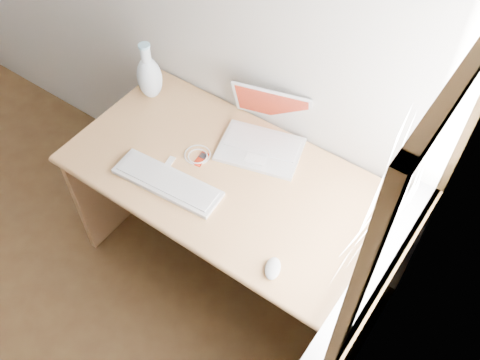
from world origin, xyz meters
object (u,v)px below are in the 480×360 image
Objects in this scene: desk at (244,196)px; external_keyboard at (167,182)px; vase at (149,76)px; laptop at (267,135)px.

external_keyboard reaches higher than desk.
vase is (-0.40, 0.37, 0.11)m from external_keyboard.
laptop is at bearing 87.40° from desk.
external_keyboard is (-0.20, -0.27, 0.23)m from desk.
vase reaches higher than laptop.
vase reaches higher than external_keyboard.
laptop reaches higher than desk.
desk is 0.40m from external_keyboard.
laptop is (0.01, 0.15, 0.27)m from desk.
laptop is at bearing 4.87° from vase.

